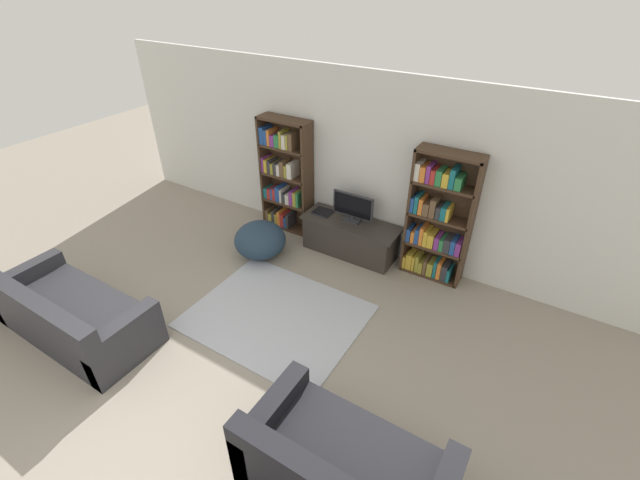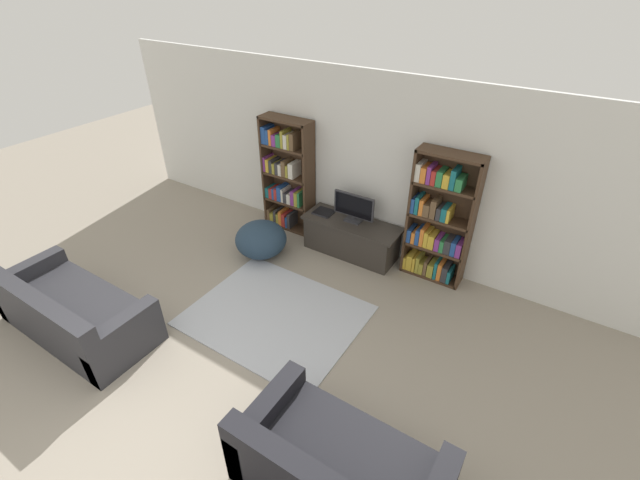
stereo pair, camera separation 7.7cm
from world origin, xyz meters
TOP-DOWN VIEW (x-y plane):
  - ground_plane at (0.00, 0.00)m, footprint 18.00×18.00m
  - wall_back at (0.00, 4.23)m, footprint 8.80×0.06m
  - bookshelf_left at (-1.25, 4.05)m, footprint 0.83×0.30m
  - bookshelf_right at (1.20, 4.05)m, footprint 0.83×0.30m
  - tv_stand at (0.01, 3.90)m, footprint 1.46×0.53m
  - television at (0.01, 3.94)m, footprint 0.63×0.16m
  - laptop at (-0.49, 3.92)m, footprint 0.28×0.26m
  - area_rug at (-0.11, 2.18)m, footprint 2.05×1.66m
  - couch_left_sectional at (-1.95, 0.73)m, footprint 2.00×0.89m
  - couch_right_sofa at (1.60, 0.80)m, footprint 1.67×0.93m
  - beanbag_ottoman at (-1.11, 3.15)m, footprint 0.76×0.76m

SIDE VIEW (x-z plane):
  - ground_plane at x=0.00m, z-range 0.00..0.00m
  - area_rug at x=-0.11m, z-range 0.00..0.02m
  - beanbag_ottoman at x=-1.11m, z-range 0.00..0.52m
  - couch_right_sofa at x=1.60m, z-range -0.12..0.65m
  - tv_stand at x=0.01m, z-range 0.00..0.54m
  - couch_left_sectional at x=-1.95m, z-range -0.12..0.66m
  - laptop at x=-0.49m, z-range 0.53..0.56m
  - television at x=0.01m, z-range 0.54..0.98m
  - bookshelf_right at x=1.20m, z-range -0.06..1.76m
  - bookshelf_left at x=-1.25m, z-range -0.02..1.80m
  - wall_back at x=0.00m, z-range 0.00..2.60m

